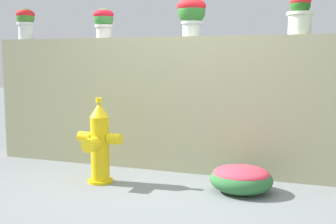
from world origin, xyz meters
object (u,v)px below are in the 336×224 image
Objects in this scene: potted_plant_0 at (26,21)px; potted_plant_1 at (104,20)px; potted_plant_2 at (191,12)px; flower_bush_left at (241,178)px; potted_plant_3 at (300,13)px; fire_hydrant at (99,144)px.

potted_plant_0 is 1.12× the size of potted_plant_1.
potted_plant_2 is at bearing 1.00° from potted_plant_0.
potted_plant_2 is 1.92m from flower_bush_left.
potted_plant_3 is (2.24, 0.02, 0.01)m from potted_plant_1.
fire_hydrant is at bearing -173.06° from flower_bush_left.
potted_plant_1 is (1.12, -0.00, -0.03)m from potted_plant_0.
fire_hydrant is (0.35, -0.80, -1.32)m from potted_plant_1.
potted_plant_3 is at bearing 23.58° from fire_hydrant.
potted_plant_3 is 2.45m from fire_hydrant.
potted_plant_1 reaches higher than fire_hydrant.
fire_hydrant is at bearing -28.69° from potted_plant_0.
potted_plant_0 is 3.38m from flower_bush_left.
potted_plant_2 is at bearing 136.54° from flower_bush_left.
potted_plant_1 reaches higher than flower_bush_left.
potted_plant_0 is 0.98× the size of potted_plant_3.
potted_plant_0 is at bearing 167.75° from flower_bush_left.
potted_plant_3 reaches higher than potted_plant_0.
potted_plant_0 is 3.36m from potted_plant_3.
flower_bush_left is at bearing 6.94° from fire_hydrant.
potted_plant_2 is 0.73× the size of flower_bush_left.
potted_plant_2 is (1.08, 0.04, 0.06)m from potted_plant_1.
potted_plant_2 is (2.20, 0.04, 0.04)m from potted_plant_0.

